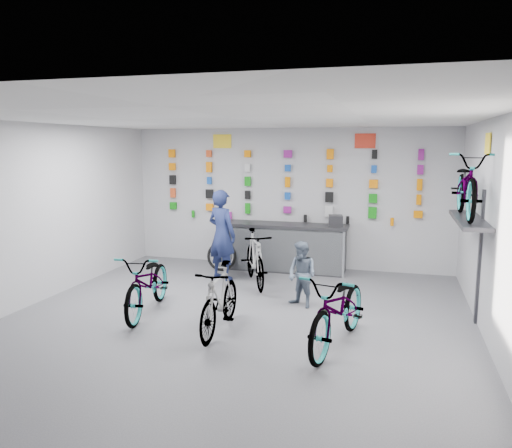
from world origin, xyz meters
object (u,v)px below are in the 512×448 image
(clerk, at_px, (222,235))
(customer, at_px, (302,275))
(counter, at_px, (283,248))
(bike_service, at_px, (255,258))
(bike_center, at_px, (220,299))
(bike_left, at_px, (148,283))
(bike_right, at_px, (339,309))

(clerk, xyz_separation_m, customer, (1.85, -1.30, -0.35))
(customer, bearing_deg, counter, 140.52)
(bike_service, distance_m, clerk, 0.88)
(bike_center, bearing_deg, customer, 56.16)
(bike_left, relative_size, customer, 1.75)
(bike_center, height_order, bike_service, bike_service)
(bike_left, xyz_separation_m, bike_right, (3.03, -0.53, 0.02))
(bike_left, bearing_deg, bike_service, 50.81)
(bike_left, xyz_separation_m, bike_center, (1.36, -0.46, -0.01))
(bike_center, relative_size, bike_service, 0.93)
(counter, height_order, bike_left, counter)
(bike_center, relative_size, bike_right, 0.82)
(counter, xyz_separation_m, customer, (0.84, -2.30, 0.06))
(bike_left, distance_m, clerk, 2.36)
(counter, bearing_deg, clerk, -135.59)
(bike_center, xyz_separation_m, bike_service, (-0.20, 2.49, 0.03))
(counter, relative_size, bike_right, 1.37)
(counter, distance_m, bike_service, 1.28)
(bike_left, bearing_deg, counter, 57.11)
(bike_left, relative_size, bike_right, 0.96)
(bike_right, height_order, clerk, clerk)
(counter, relative_size, bike_left, 1.42)
(bike_right, height_order, customer, customer)
(bike_right, bearing_deg, bike_service, 138.17)
(bike_service, xyz_separation_m, customer, (1.10, -1.05, 0.02))
(bike_service, bearing_deg, bike_right, -79.51)
(bike_center, relative_size, customer, 1.50)
(bike_left, relative_size, bike_center, 1.17)
(counter, bearing_deg, bike_center, -90.99)
(bike_center, xyz_separation_m, bike_right, (1.68, -0.07, 0.03))
(counter, distance_m, bike_left, 3.58)
(bike_left, bearing_deg, clerk, 70.46)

